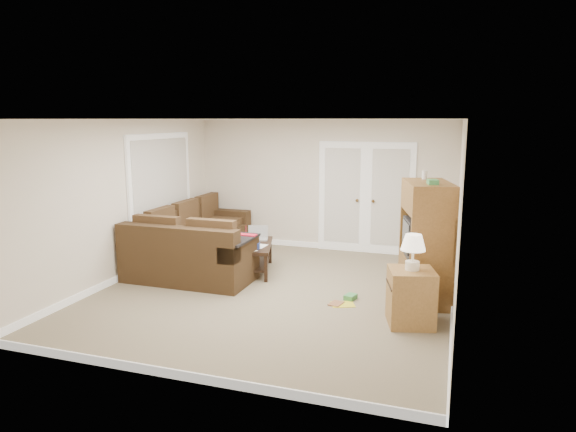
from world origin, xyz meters
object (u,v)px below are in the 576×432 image
(coffee_table, at_px, (253,256))
(tv_armoire, at_px, (425,241))
(sectional_sofa, at_px, (195,246))
(side_cabinet, at_px, (411,292))

(coffee_table, relative_size, tv_armoire, 0.72)
(coffee_table, xyz_separation_m, tv_armoire, (2.77, -0.52, 0.58))
(sectional_sofa, height_order, side_cabinet, side_cabinet)
(coffee_table, xyz_separation_m, side_cabinet, (2.68, -1.48, 0.15))
(sectional_sofa, xyz_separation_m, side_cabinet, (3.74, -1.44, 0.04))
(coffee_table, bearing_deg, sectional_sofa, 165.48)
(coffee_table, relative_size, side_cabinet, 1.13)
(tv_armoire, bearing_deg, coffee_table, 155.56)
(tv_armoire, height_order, side_cabinet, tv_armoire)
(coffee_table, distance_m, tv_armoire, 2.88)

